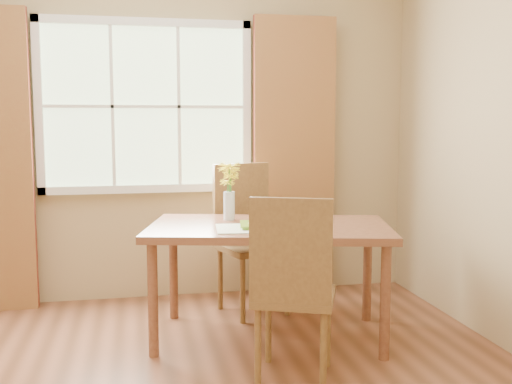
{
  "coord_description": "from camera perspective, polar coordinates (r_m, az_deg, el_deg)",
  "views": [
    {
      "loc": [
        -0.1,
        -2.82,
        1.39
      ],
      "look_at": [
        0.64,
        0.78,
        0.95
      ],
      "focal_mm": 42.0,
      "sensor_mm": 36.0,
      "label": 1
    }
  ],
  "objects": [
    {
      "name": "room",
      "position": [
        2.82,
        -9.6,
        5.84
      ],
      "size": [
        4.24,
        3.84,
        2.74
      ],
      "color": "brown",
      "rests_on": "ground"
    },
    {
      "name": "window",
      "position": [
        4.7,
        -10.44,
        7.99
      ],
      "size": [
        1.62,
        0.06,
        1.32
      ],
      "color": "beige",
      "rests_on": "room"
    },
    {
      "name": "curtain_right",
      "position": [
        4.78,
        3.64,
        3.27
      ],
      "size": [
        0.65,
        0.08,
        2.2
      ],
      "primitive_type": "cube",
      "color": "maroon",
      "rests_on": "room"
    },
    {
      "name": "dining_table",
      "position": [
        3.82,
        1.27,
        -4.27
      ],
      "size": [
        1.67,
        1.18,
        0.74
      ],
      "rotation": [
        0.0,
        0.0,
        -0.24
      ],
      "color": "brown",
      "rests_on": "room"
    },
    {
      "name": "chair_near",
      "position": [
        3.17,
        3.52,
        -8.56
      ],
      "size": [
        0.55,
        0.55,
        1.01
      ],
      "rotation": [
        0.0,
        0.0,
        -0.38
      ],
      "color": "brown",
      "rests_on": "room"
    },
    {
      "name": "chair_far",
      "position": [
        4.41,
        -0.84,
        -3.67
      ],
      "size": [
        0.56,
        0.56,
        1.08
      ],
      "rotation": [
        0.0,
        0.0,
        0.3
      ],
      "color": "brown",
      "rests_on": "room"
    },
    {
      "name": "placemat",
      "position": [
        3.66,
        -0.27,
        -3.48
      ],
      "size": [
        0.48,
        0.37,
        0.01
      ],
      "primitive_type": "cube",
      "rotation": [
        0.0,
        0.0,
        -0.1
      ],
      "color": "beige",
      "rests_on": "dining_table"
    },
    {
      "name": "plate",
      "position": [
        3.7,
        0.36,
        -3.23
      ],
      "size": [
        0.28,
        0.28,
        0.01
      ],
      "primitive_type": "cube",
      "rotation": [
        0.0,
        0.0,
        -0.16
      ],
      "color": "#7FBA2E",
      "rests_on": "placemat"
    },
    {
      "name": "croissant_sandwich",
      "position": [
        3.63,
        0.63,
        -2.26
      ],
      "size": [
        0.21,
        0.17,
        0.14
      ],
      "rotation": [
        0.0,
        0.0,
        0.29
      ],
      "color": "#E3BC4D",
      "rests_on": "plate"
    },
    {
      "name": "water_glass",
      "position": [
        3.67,
        4.6,
        -2.72
      ],
      "size": [
        0.07,
        0.07,
        0.11
      ],
      "color": "silver",
      "rests_on": "dining_table"
    },
    {
      "name": "flower_vase",
      "position": [
        3.97,
        -2.57,
        0.79
      ],
      "size": [
        0.16,
        0.16,
        0.39
      ],
      "color": "silver",
      "rests_on": "dining_table"
    }
  ]
}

